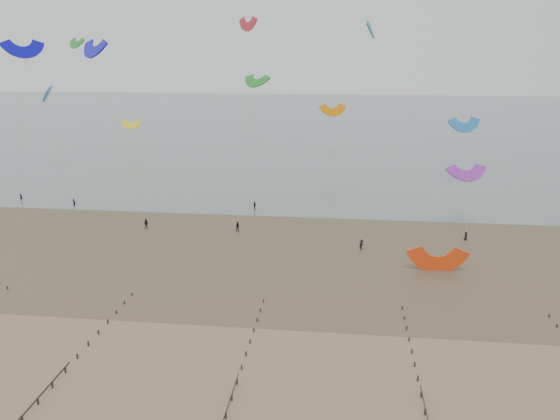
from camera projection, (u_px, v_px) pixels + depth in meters
The scene contains 6 objects.
ground at pixel (213, 348), 60.92m from camera, with size 500.00×500.00×0.00m, color brown.
sea_and_shore at pixel (236, 242), 94.12m from camera, with size 500.00×665.00×0.03m.
kitesurfer_lead at pixel (74, 203), 114.89m from camera, with size 0.66×0.43×1.80m, color black.
kitesurfers at pixel (367, 222), 101.99m from camera, with size 133.26×26.77×1.89m.
grounded_kite at pixel (436, 271), 82.17m from camera, with size 7.65×4.01×5.83m, color red, non-canonical shape.
kites_airborne at pixel (223, 99), 138.91m from camera, with size 253.01×105.53×39.30m.
Camera 1 is at (13.66, -52.76, 32.19)m, focal length 35.00 mm.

